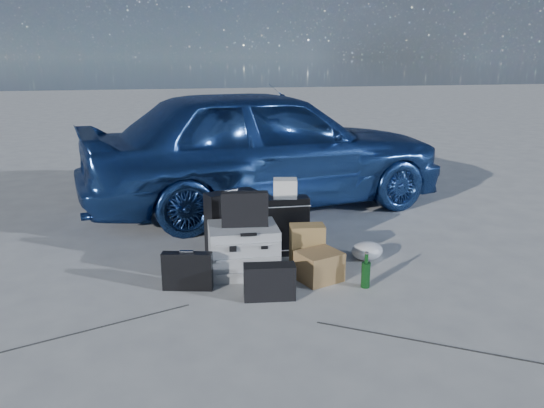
{
  "coord_description": "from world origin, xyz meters",
  "views": [
    {
      "loc": [
        -0.91,
        -4.12,
        1.9
      ],
      "look_at": [
        0.28,
        0.85,
        0.48
      ],
      "focal_mm": 35.0,
      "sensor_mm": 36.0,
      "label": 1
    }
  ],
  "objects_px": {
    "pelican_case": "(243,249)",
    "duffel_bag": "(253,222)",
    "suitcase_right": "(284,226)",
    "cardboard_box": "(319,266)",
    "green_bottle": "(366,270)",
    "car": "(265,147)",
    "briefcase": "(187,271)",
    "suitcase_left": "(231,224)"
  },
  "relations": [
    {
      "from": "duffel_bag",
      "to": "cardboard_box",
      "type": "height_order",
      "value": "duffel_bag"
    },
    {
      "from": "duffel_bag",
      "to": "suitcase_right",
      "type": "bearing_deg",
      "value": -86.27
    },
    {
      "from": "car",
      "to": "pelican_case",
      "type": "bearing_deg",
      "value": 153.4
    },
    {
      "from": "car",
      "to": "briefcase",
      "type": "xyz_separation_m",
      "value": [
        -1.21,
        -2.39,
        -0.63
      ]
    },
    {
      "from": "suitcase_right",
      "to": "cardboard_box",
      "type": "height_order",
      "value": "suitcase_right"
    },
    {
      "from": "pelican_case",
      "to": "cardboard_box",
      "type": "relative_size",
      "value": 1.75
    },
    {
      "from": "briefcase",
      "to": "cardboard_box",
      "type": "relative_size",
      "value": 1.21
    },
    {
      "from": "green_bottle",
      "to": "duffel_bag",
      "type": "bearing_deg",
      "value": 114.99
    },
    {
      "from": "briefcase",
      "to": "duffel_bag",
      "type": "height_order",
      "value": "duffel_bag"
    },
    {
      "from": "suitcase_right",
      "to": "green_bottle",
      "type": "xyz_separation_m",
      "value": [
        0.48,
        -0.93,
        -0.14
      ]
    },
    {
      "from": "briefcase",
      "to": "cardboard_box",
      "type": "distance_m",
      "value": 1.14
    },
    {
      "from": "pelican_case",
      "to": "briefcase",
      "type": "xyz_separation_m",
      "value": [
        -0.53,
        -0.26,
        -0.06
      ]
    },
    {
      "from": "green_bottle",
      "to": "car",
      "type": "bearing_deg",
      "value": 95.63
    },
    {
      "from": "pelican_case",
      "to": "cardboard_box",
      "type": "xyz_separation_m",
      "value": [
        0.61,
        -0.33,
        -0.09
      ]
    },
    {
      "from": "pelican_case",
      "to": "green_bottle",
      "type": "xyz_separation_m",
      "value": [
        0.95,
        -0.57,
        -0.07
      ]
    },
    {
      "from": "suitcase_right",
      "to": "duffel_bag",
      "type": "height_order",
      "value": "suitcase_right"
    },
    {
      "from": "cardboard_box",
      "to": "duffel_bag",
      "type": "bearing_deg",
      "value": 105.69
    },
    {
      "from": "suitcase_right",
      "to": "briefcase",
      "type": "bearing_deg",
      "value": -144.98
    },
    {
      "from": "car",
      "to": "suitcase_left",
      "type": "height_order",
      "value": "car"
    },
    {
      "from": "briefcase",
      "to": "green_bottle",
      "type": "xyz_separation_m",
      "value": [
        1.48,
        -0.31,
        -0.01
      ]
    },
    {
      "from": "car",
      "to": "duffel_bag",
      "type": "xyz_separation_m",
      "value": [
        -0.41,
        -1.24,
        -0.61
      ]
    },
    {
      "from": "suitcase_right",
      "to": "cardboard_box",
      "type": "xyz_separation_m",
      "value": [
        0.14,
        -0.69,
        -0.16
      ]
    },
    {
      "from": "duffel_bag",
      "to": "cardboard_box",
      "type": "relative_size",
      "value": 2.11
    },
    {
      "from": "pelican_case",
      "to": "duffel_bag",
      "type": "relative_size",
      "value": 0.83
    },
    {
      "from": "briefcase",
      "to": "green_bottle",
      "type": "height_order",
      "value": "briefcase"
    },
    {
      "from": "duffel_bag",
      "to": "cardboard_box",
      "type": "xyz_separation_m",
      "value": [
        0.34,
        -1.22,
        -0.05
      ]
    },
    {
      "from": "suitcase_right",
      "to": "green_bottle",
      "type": "relative_size",
      "value": 1.92
    },
    {
      "from": "car",
      "to": "briefcase",
      "type": "relative_size",
      "value": 11.01
    },
    {
      "from": "car",
      "to": "briefcase",
      "type": "distance_m",
      "value": 2.75
    },
    {
      "from": "car",
      "to": "briefcase",
      "type": "height_order",
      "value": "car"
    },
    {
      "from": "suitcase_left",
      "to": "duffel_bag",
      "type": "distance_m",
      "value": 0.55
    },
    {
      "from": "briefcase",
      "to": "suitcase_right",
      "type": "xyz_separation_m",
      "value": [
        1.0,
        0.62,
        0.13
      ]
    },
    {
      "from": "pelican_case",
      "to": "duffel_bag",
      "type": "distance_m",
      "value": 0.93
    },
    {
      "from": "suitcase_left",
      "to": "briefcase",
      "type": "bearing_deg",
      "value": -144.07
    },
    {
      "from": "car",
      "to": "green_bottle",
      "type": "relative_size",
      "value": 15.21
    },
    {
      "from": "car",
      "to": "cardboard_box",
      "type": "height_order",
      "value": "car"
    },
    {
      "from": "briefcase",
      "to": "duffel_bag",
      "type": "distance_m",
      "value": 1.4
    },
    {
      "from": "duffel_bag",
      "to": "cardboard_box",
      "type": "distance_m",
      "value": 1.27
    },
    {
      "from": "suitcase_left",
      "to": "green_bottle",
      "type": "height_order",
      "value": "suitcase_left"
    },
    {
      "from": "pelican_case",
      "to": "briefcase",
      "type": "height_order",
      "value": "pelican_case"
    },
    {
      "from": "cardboard_box",
      "to": "green_bottle",
      "type": "distance_m",
      "value": 0.41
    },
    {
      "from": "car",
      "to": "pelican_case",
      "type": "relative_size",
      "value": 7.61
    }
  ]
}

